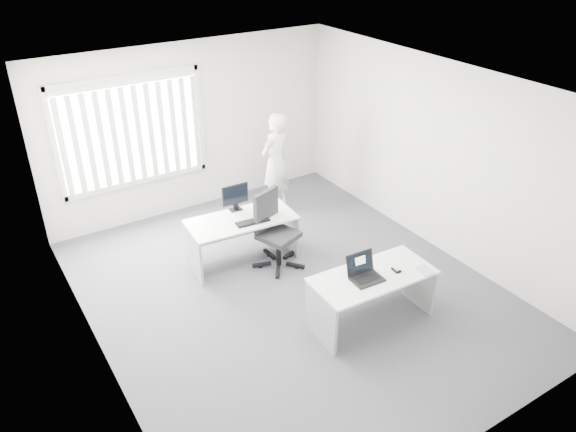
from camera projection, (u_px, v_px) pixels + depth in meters
ground at (291, 291)px, 7.62m from camera, size 6.00×6.00×0.00m
wall_back at (192, 128)px, 9.15m from camera, size 5.00×0.02×2.80m
wall_front at (483, 337)px, 4.72m from camera, size 5.00×0.02×2.80m
wall_left at (86, 259)px, 5.76m from camera, size 0.02×6.00×2.80m
wall_right at (436, 157)px, 8.11m from camera, size 0.02×6.00×2.80m
ceiling at (291, 88)px, 6.26m from camera, size 5.00×6.00×0.02m
window at (132, 132)px, 8.58m from camera, size 2.32×0.06×1.76m
blinds at (133, 135)px, 8.55m from camera, size 2.20×0.10×1.50m
desk_near at (372, 288)px, 6.84m from camera, size 1.54×0.78×0.69m
desk_far at (242, 231)px, 8.04m from camera, size 1.58×0.83×0.70m
office_chair at (276, 243)px, 8.04m from camera, size 0.82×0.82×1.13m
person at (275, 162)px, 9.32m from camera, size 0.72×0.59×1.69m
laptop at (368, 270)px, 6.58m from camera, size 0.39×0.36×0.29m
paper_sheet at (397, 270)px, 6.83m from camera, size 0.33×0.27×0.00m
mouse at (396, 269)px, 6.80m from camera, size 0.08×0.12×0.05m
booklet at (425, 270)px, 6.82m from camera, size 0.19×0.24×0.01m
keyboard at (253, 222)px, 7.85m from camera, size 0.50×0.21×0.02m
monitor at (235, 198)px, 8.08m from camera, size 0.41×0.14×0.40m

